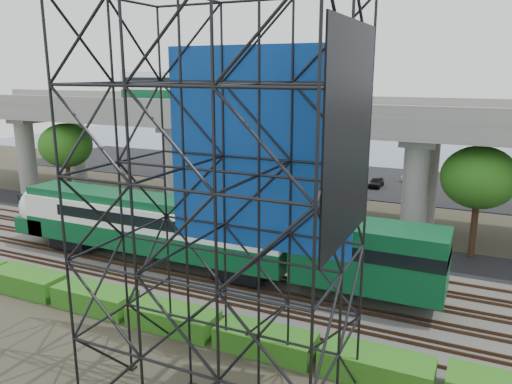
% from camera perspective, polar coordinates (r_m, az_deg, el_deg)
% --- Properties ---
extents(ground, '(140.00, 140.00, 0.00)m').
position_cam_1_polar(ground, '(29.74, -6.29, -11.14)').
color(ground, '#474233').
rests_on(ground, ground).
extents(ballast_bed, '(90.00, 12.00, 0.20)m').
position_cam_1_polar(ballast_bed, '(31.27, -4.38, -9.62)').
color(ballast_bed, slate).
rests_on(ballast_bed, ground).
extents(service_road, '(90.00, 5.00, 0.08)m').
position_cam_1_polar(service_road, '(38.42, 1.85, -5.19)').
color(service_road, black).
rests_on(service_road, ground).
extents(parking_lot, '(90.00, 18.00, 0.08)m').
position_cam_1_polar(parking_lot, '(60.02, 10.72, 1.46)').
color(parking_lot, black).
rests_on(parking_lot, ground).
extents(harbor_water, '(140.00, 40.00, 0.03)m').
position_cam_1_polar(harbor_water, '(81.20, 14.63, 4.37)').
color(harbor_water, slate).
rests_on(harbor_water, ground).
extents(rail_tracks, '(90.00, 9.52, 0.16)m').
position_cam_1_polar(rail_tracks, '(31.20, -4.38, -9.31)').
color(rail_tracks, '#472D1E').
rests_on(rail_tracks, ballast_bed).
extents(commuter_train, '(29.30, 3.06, 4.30)m').
position_cam_1_polar(commuter_train, '(31.66, -8.80, -4.07)').
color(commuter_train, black).
rests_on(commuter_train, rail_tracks).
extents(overpass, '(80.00, 12.00, 12.40)m').
position_cam_1_polar(overpass, '(42.00, 3.87, 7.83)').
color(overpass, '#9E9B93').
rests_on(overpass, ground).
extents(scaffold_tower, '(9.36, 6.36, 15.00)m').
position_cam_1_polar(scaffold_tower, '(17.86, -3.99, -2.44)').
color(scaffold_tower, black).
rests_on(scaffold_tower, ground).
extents(hedge_strip, '(34.60, 1.80, 1.20)m').
position_cam_1_polar(hedge_strip, '(25.77, -9.44, -13.96)').
color(hedge_strip, '#276216').
rests_on(hedge_strip, ground).
extents(trees, '(40.94, 16.94, 7.69)m').
position_cam_1_polar(trees, '(44.01, -0.79, 4.65)').
color(trees, '#382314').
rests_on(trees, ground).
extents(suv, '(5.97, 4.55, 1.51)m').
position_cam_1_polar(suv, '(49.13, -21.32, -0.98)').
color(suv, black).
rests_on(suv, service_road).
extents(parked_cars, '(38.23, 9.59, 1.26)m').
position_cam_1_polar(parked_cars, '(59.37, 11.61, 1.91)').
color(parked_cars, beige).
rests_on(parked_cars, parking_lot).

